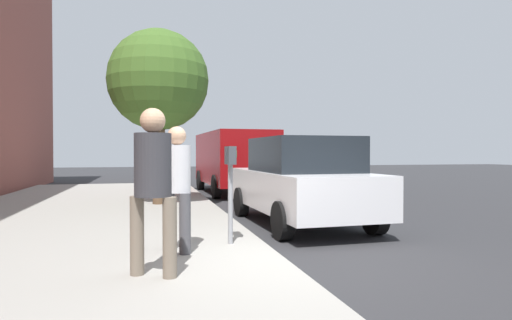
{
  "coord_description": "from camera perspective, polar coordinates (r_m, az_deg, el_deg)",
  "views": [
    {
      "loc": [
        -5.19,
        1.67,
        1.47
      ],
      "look_at": [
        1.33,
        0.02,
        1.35
      ],
      "focal_mm": 30.24,
      "sensor_mm": 36.0,
      "label": 1
    }
  ],
  "objects": [
    {
      "name": "parked_sedan_near",
      "position": [
        8.81,
        5.92,
        -2.75
      ],
      "size": [
        4.45,
        2.07,
        1.77
      ],
      "color": "silver",
      "rests_on": "ground_plane"
    },
    {
      "name": "street_tree",
      "position": [
        11.48,
        -12.78,
        10.14
      ],
      "size": [
        2.57,
        2.57,
        4.46
      ],
      "color": "brown",
      "rests_on": "sidewalk_slab"
    },
    {
      "name": "pedestrian_bystander",
      "position": [
        4.71,
        -13.47,
        -2.18
      ],
      "size": [
        0.39,
        0.49,
        1.79
      ],
      "rotation": [
        0.0,
        0.0,
        -0.53
      ],
      "color": "#726656",
      "rests_on": "sidewalk_slab"
    },
    {
      "name": "parked_van_far",
      "position": [
        15.57,
        -3.0,
        0.21
      ],
      "size": [
        5.26,
        2.24,
        2.18
      ],
      "color": "maroon",
      "rests_on": "ground_plane"
    },
    {
      "name": "traffic_signal",
      "position": [
        15.85,
        -10.24,
        4.98
      ],
      "size": [
        0.24,
        0.44,
        3.6
      ],
      "color": "black",
      "rests_on": "sidewalk_slab"
    },
    {
      "name": "ground_plane",
      "position": [
        5.65,
        3.63,
        -14.11
      ],
      "size": [
        80.0,
        80.0,
        0.0
      ],
      "primitive_type": "plane",
      "color": "#2B2B2D",
      "rests_on": "ground"
    },
    {
      "name": "pedestrian_at_meter",
      "position": [
        5.81,
        -10.42,
        -2.52
      ],
      "size": [
        0.46,
        0.36,
        1.67
      ],
      "rotation": [
        0.0,
        0.0,
        -1.05
      ],
      "color": "#47474C",
      "rests_on": "sidewalk_slab"
    },
    {
      "name": "parking_meter",
      "position": [
        6.23,
        -3.41,
        -1.82
      ],
      "size": [
        0.36,
        0.12,
        1.41
      ],
      "color": "gray",
      "rests_on": "sidewalk_slab"
    },
    {
      "name": "sidewalk_slab",
      "position": [
        5.54,
        -28.44,
        -13.73
      ],
      "size": [
        28.0,
        6.0,
        0.15
      ],
      "primitive_type": "cube",
      "color": "gray",
      "rests_on": "ground_plane"
    }
  ]
}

